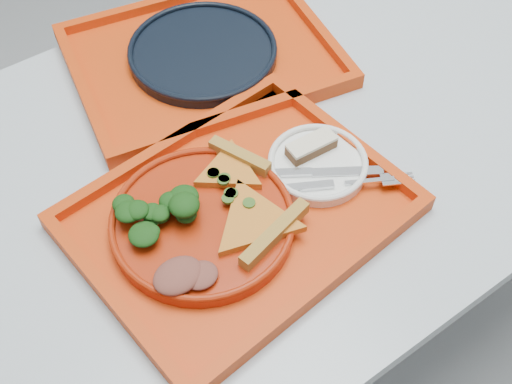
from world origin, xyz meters
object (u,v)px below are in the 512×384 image
Objects in this scene: dessert_bar at (311,146)px; navy_plate at (203,53)px; tray_far at (203,59)px; dinner_plate at (203,223)px; tray_main at (239,216)px.

navy_plate is at bearing 95.31° from dessert_bar.
tray_far is 1.73× the size of dinner_plate.
dessert_bar reaches higher than tray_far.
tray_far is 0.01m from navy_plate.
dessert_bar is at bearing 4.09° from dinner_plate.
dessert_bar is (0.01, -0.29, 0.02)m from navy_plate.
tray_far is 5.71× the size of dessert_bar.
navy_plate reaches higher than tray_far.
tray_far is at bearing 95.31° from dessert_bar.
tray_main is 1.00× the size of tray_far.
tray_far is at bearing 60.40° from tray_main.
dinner_plate is (-0.20, -0.31, 0.02)m from tray_far.
tray_main is 0.16m from dessert_bar.
tray_main is 0.35m from tray_far.
dinner_plate reaches higher than tray_main.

